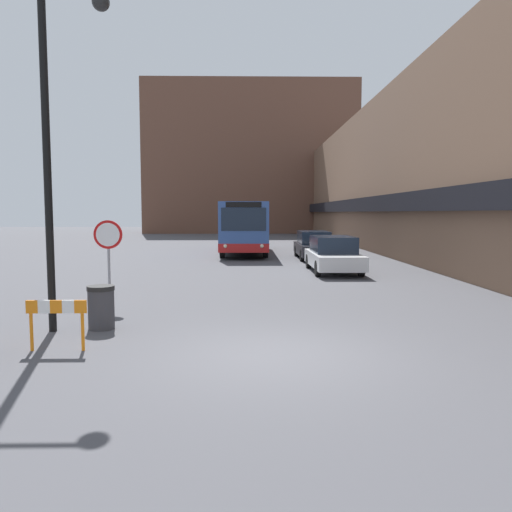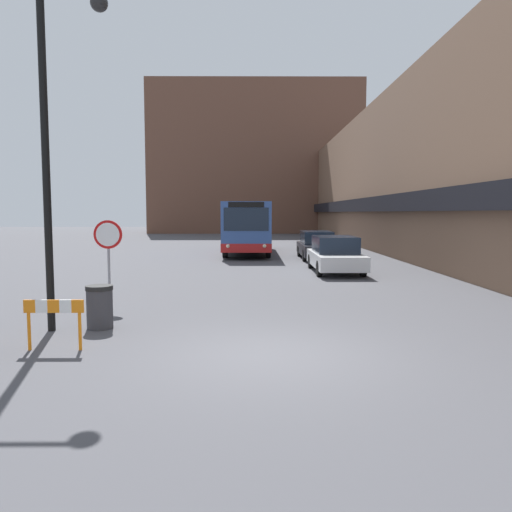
# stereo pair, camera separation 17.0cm
# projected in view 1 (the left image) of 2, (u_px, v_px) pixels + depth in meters

# --- Properties ---
(ground_plane) EXTENTS (160.00, 160.00, 0.00)m
(ground_plane) POSITION_uv_depth(u_px,v_px,m) (274.00, 355.00, 8.91)
(ground_plane) COLOR #47474C
(building_row_right) EXTENTS (5.50, 60.00, 9.75)m
(building_row_right) POSITION_uv_depth(u_px,v_px,m) (407.00, 177.00, 32.57)
(building_row_right) COLOR brown
(building_row_right) RESTS_ON ground_plane
(building_backdrop_far) EXTENTS (26.00, 8.00, 18.36)m
(building_backdrop_far) POSITION_uv_depth(u_px,v_px,m) (251.00, 160.00, 62.80)
(building_backdrop_far) COLOR brown
(building_backdrop_far) RESTS_ON ground_plane
(city_bus) EXTENTS (2.70, 10.48, 3.12)m
(city_bus) POSITION_uv_depth(u_px,v_px,m) (244.00, 226.00, 31.06)
(city_bus) COLOR #335193
(city_bus) RESTS_ON ground_plane
(parked_car_front) EXTENTS (1.93, 4.79, 1.53)m
(parked_car_front) POSITION_uv_depth(u_px,v_px,m) (333.00, 254.00, 21.24)
(parked_car_front) COLOR silver
(parked_car_front) RESTS_ON ground_plane
(parked_car_middle) EXTENTS (1.82, 4.80, 1.51)m
(parked_car_middle) POSITION_uv_depth(u_px,v_px,m) (314.00, 245.00, 27.41)
(parked_car_middle) COLOR black
(parked_car_middle) RESTS_ON ground_plane
(stop_sign) EXTENTS (0.76, 0.08, 2.33)m
(stop_sign) POSITION_uv_depth(u_px,v_px,m) (108.00, 244.00, 13.24)
(stop_sign) COLOR gray
(stop_sign) RESTS_ON ground_plane
(street_lamp) EXTENTS (1.46, 0.36, 7.09)m
(street_lamp) POSITION_uv_depth(u_px,v_px,m) (58.00, 125.00, 10.31)
(street_lamp) COLOR black
(street_lamp) RESTS_ON ground_plane
(trash_bin) EXTENTS (0.59, 0.59, 0.95)m
(trash_bin) POSITION_uv_depth(u_px,v_px,m) (101.00, 307.00, 10.86)
(trash_bin) COLOR #38383D
(trash_bin) RESTS_ON ground_plane
(construction_barricade) EXTENTS (1.10, 0.06, 0.94)m
(construction_barricade) POSITION_uv_depth(u_px,v_px,m) (57.00, 315.00, 9.12)
(construction_barricade) COLOR orange
(construction_barricade) RESTS_ON ground_plane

